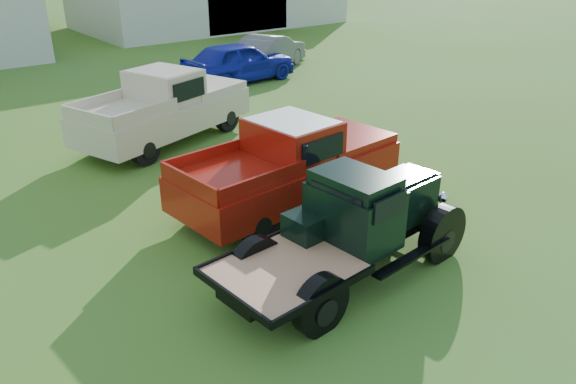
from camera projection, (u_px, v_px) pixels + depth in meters
ground at (321, 271)px, 9.93m from camera, size 120.00×120.00×0.00m
vintage_flatbed at (349, 227)px, 9.42m from camera, size 4.90×2.23×1.89m
red_pickup at (289, 164)px, 11.95m from camera, size 5.49×2.49×1.95m
white_pickup at (164, 107)px, 15.76m from camera, size 5.84×3.72×2.00m
misc_car_blue at (239, 62)px, 22.38m from camera, size 4.83×2.13×1.62m
misc_car_grey at (269, 52)px, 24.60m from camera, size 4.76×3.48×1.50m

